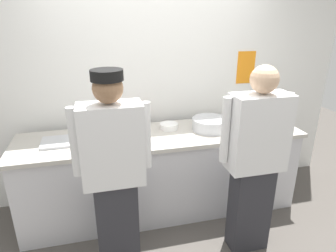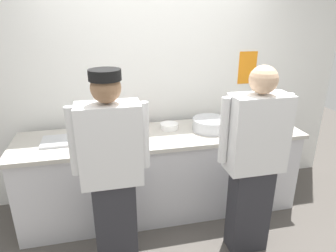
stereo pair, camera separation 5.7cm
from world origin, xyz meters
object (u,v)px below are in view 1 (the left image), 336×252
(chef_near_left, at_px, (114,171))
(ramekin_green_sauce, at_px, (253,130))
(plate_stack_rear, at_px, (138,135))
(squeeze_bottle_primary, at_px, (130,122))
(chef_center, at_px, (255,160))
(mixing_bowl_steel, at_px, (210,124))
(ramekin_orange_sauce, at_px, (238,132))
(plate_stack_front, at_px, (169,126))
(sheet_tray, at_px, (69,141))
(ramekin_red_sauce, at_px, (256,119))
(ramekin_yellow_sauce, at_px, (110,135))

(chef_near_left, relative_size, ramekin_green_sauce, 18.20)
(plate_stack_rear, distance_m, squeeze_bottle_primary, 0.27)
(chef_center, distance_m, mixing_bowl_steel, 0.75)
(ramekin_orange_sauce, bearing_deg, plate_stack_front, 153.57)
(mixing_bowl_steel, height_order, squeeze_bottle_primary, squeeze_bottle_primary)
(squeeze_bottle_primary, height_order, ramekin_orange_sauce, squeeze_bottle_primary)
(plate_stack_rear, xyz_separation_m, sheet_tray, (-0.65, 0.11, -0.04))
(ramekin_red_sauce, bearing_deg, chef_near_left, -154.75)
(ramekin_red_sauce, relative_size, ramekin_orange_sauce, 0.95)
(sheet_tray, bearing_deg, chef_near_left, -60.91)
(ramekin_red_sauce, bearing_deg, squeeze_bottle_primary, 178.17)
(sheet_tray, distance_m, ramekin_orange_sauce, 1.68)
(plate_stack_rear, xyz_separation_m, squeeze_bottle_primary, (-0.04, 0.26, 0.05))
(ramekin_red_sauce, bearing_deg, ramekin_green_sauce, -123.69)
(ramekin_red_sauce, xyz_separation_m, ramekin_yellow_sauce, (-1.65, -0.08, -0.00))
(plate_stack_rear, bearing_deg, ramekin_orange_sauce, -5.98)
(chef_near_left, height_order, mixing_bowl_steel, chef_near_left)
(plate_stack_front, height_order, plate_stack_rear, plate_stack_rear)
(plate_stack_front, distance_m, ramekin_orange_sauce, 0.72)
(sheet_tray, xyz_separation_m, squeeze_bottle_primary, (0.60, 0.16, 0.08))
(chef_near_left, bearing_deg, chef_center, -3.85)
(plate_stack_front, bearing_deg, ramekin_green_sauce, -20.28)
(plate_stack_front, height_order, mixing_bowl_steel, mixing_bowl_steel)
(chef_center, xyz_separation_m, sheet_tray, (-1.55, 0.75, 0.01))
(chef_center, height_order, squeeze_bottle_primary, chef_center)
(squeeze_bottle_primary, relative_size, ramekin_green_sauce, 2.09)
(chef_near_left, height_order, ramekin_orange_sauce, chef_near_left)
(plate_stack_rear, distance_m, ramekin_red_sauce, 1.41)
(ramekin_yellow_sauce, relative_size, ramekin_green_sauce, 0.89)
(squeeze_bottle_primary, relative_size, ramekin_orange_sauce, 2.04)
(plate_stack_front, distance_m, plate_stack_rear, 0.43)
(sheet_tray, height_order, ramekin_green_sauce, ramekin_green_sauce)
(chef_near_left, distance_m, ramekin_yellow_sauce, 0.70)
(chef_center, distance_m, squeeze_bottle_primary, 1.32)
(chef_center, xyz_separation_m, ramekin_red_sauce, (0.49, 0.86, 0.03))
(ramekin_orange_sauce, bearing_deg, ramekin_green_sauce, 5.98)
(sheet_tray, relative_size, squeeze_bottle_primary, 2.60)
(plate_stack_front, xyz_separation_m, plate_stack_rear, (-0.37, -0.22, 0.02))
(plate_stack_rear, bearing_deg, squeeze_bottle_primary, 99.32)
(sheet_tray, height_order, ramekin_red_sauce, ramekin_red_sauce)
(sheet_tray, xyz_separation_m, ramekin_yellow_sauce, (0.39, 0.03, 0.01))
(plate_stack_rear, relative_size, ramekin_orange_sauce, 2.42)
(mixing_bowl_steel, bearing_deg, ramekin_green_sauce, -23.76)
(plate_stack_rear, bearing_deg, ramekin_green_sauce, -4.24)
(chef_near_left, xyz_separation_m, ramekin_red_sauce, (1.67, 0.79, 0.02))
(ramekin_green_sauce, bearing_deg, ramekin_yellow_sauce, 171.18)
(sheet_tray, bearing_deg, chef_center, -25.92)
(plate_stack_rear, height_order, ramekin_orange_sauce, plate_stack_rear)
(sheet_tray, xyz_separation_m, ramekin_green_sauce, (1.84, -0.19, 0.01))
(mixing_bowl_steel, xyz_separation_m, ramekin_yellow_sauce, (-1.04, 0.05, -0.04))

